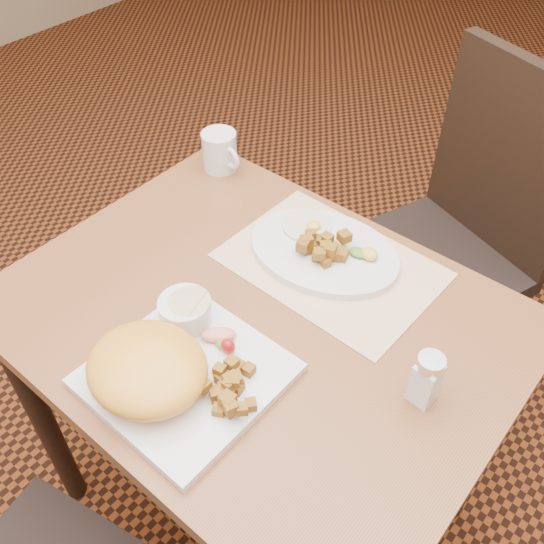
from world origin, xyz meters
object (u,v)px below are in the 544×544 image
at_px(plate_square, 187,375).
at_px(plate_oval, 324,252).
at_px(table, 258,350).
at_px(salt_shaker, 426,378).
at_px(chair_far, 457,230).
at_px(coffee_mug, 220,151).

xyz_separation_m(plate_square, plate_oval, (-0.00, 0.38, 0.00)).
xyz_separation_m(table, salt_shaker, (0.32, 0.03, 0.16)).
xyz_separation_m(plate_square, salt_shaker, (0.31, 0.21, 0.04)).
bearing_deg(plate_square, table, 91.59).
distance_m(table, plate_square, 0.22).
bearing_deg(salt_shaker, chair_far, 109.24).
height_order(table, chair_far, chair_far).
bearing_deg(chair_far, plate_square, 103.91).
relative_size(table, plate_square, 3.21).
height_order(plate_square, coffee_mug, coffee_mug).
bearing_deg(plate_square, salt_shaker, 34.16).
xyz_separation_m(table, plate_square, (0.01, -0.18, 0.12)).
distance_m(chair_far, plate_square, 0.90).
distance_m(plate_oval, salt_shaker, 0.36).
bearing_deg(table, salt_shaker, 5.61).
distance_m(chair_far, salt_shaker, 0.75).
relative_size(plate_oval, coffee_mug, 2.74).
bearing_deg(table, chair_far, 82.82).
relative_size(table, salt_shaker, 9.00).
height_order(salt_shaker, coffee_mug, salt_shaker).
height_order(chair_far, plate_square, chair_far).
relative_size(plate_square, salt_shaker, 2.80).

